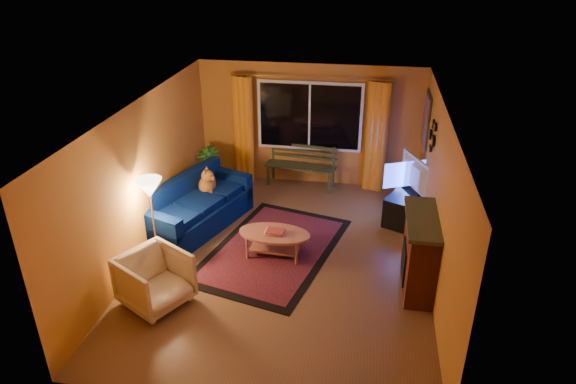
% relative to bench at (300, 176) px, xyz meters
% --- Properties ---
extents(floor, '(4.50, 6.00, 0.02)m').
position_rel_bench_xyz_m(floor, '(0.14, -2.75, -0.23)').
color(floor, brown).
rests_on(floor, ground).
extents(ceiling, '(4.50, 6.00, 0.02)m').
position_rel_bench_xyz_m(ceiling, '(0.14, -2.75, 2.29)').
color(ceiling, white).
rests_on(ceiling, ground).
extents(wall_back, '(4.50, 0.02, 2.50)m').
position_rel_bench_xyz_m(wall_back, '(0.14, 0.26, 1.03)').
color(wall_back, '#C57B2E').
rests_on(wall_back, ground).
extents(wall_left, '(0.02, 6.00, 2.50)m').
position_rel_bench_xyz_m(wall_left, '(-2.12, -2.75, 1.03)').
color(wall_left, '#C57B2E').
rests_on(wall_left, ground).
extents(wall_right, '(0.02, 6.00, 2.50)m').
position_rel_bench_xyz_m(wall_right, '(2.40, -2.75, 1.03)').
color(wall_right, '#C57B2E').
rests_on(wall_right, ground).
extents(window, '(2.00, 0.02, 1.30)m').
position_rel_bench_xyz_m(window, '(0.14, 0.19, 1.23)').
color(window, black).
rests_on(window, wall_back).
extents(curtain_rod, '(3.20, 0.03, 0.03)m').
position_rel_bench_xyz_m(curtain_rod, '(0.14, 0.15, 2.03)').
color(curtain_rod, '#BF8C3F').
rests_on(curtain_rod, wall_back).
extents(curtain_left, '(0.36, 0.36, 2.24)m').
position_rel_bench_xyz_m(curtain_left, '(-1.21, 0.13, 0.90)').
color(curtain_left, orange).
rests_on(curtain_left, ground).
extents(curtain_right, '(0.36, 0.36, 2.24)m').
position_rel_bench_xyz_m(curtain_right, '(1.49, 0.13, 0.90)').
color(curtain_right, orange).
rests_on(curtain_right, ground).
extents(bench, '(1.50, 0.64, 0.44)m').
position_rel_bench_xyz_m(bench, '(0.00, 0.00, 0.00)').
color(bench, '#31371F').
rests_on(bench, ground).
extents(potted_plant, '(0.49, 0.49, 0.87)m').
position_rel_bench_xyz_m(potted_plant, '(-1.85, -0.37, 0.22)').
color(potted_plant, '#235B1E').
rests_on(potted_plant, ground).
extents(sofa, '(1.63, 2.37, 0.88)m').
position_rel_bench_xyz_m(sofa, '(-1.57, -1.99, 0.22)').
color(sofa, '#021040').
rests_on(sofa, ground).
extents(dog, '(0.43, 0.54, 0.53)m').
position_rel_bench_xyz_m(dog, '(-1.52, -1.50, 0.48)').
color(dog, '#A26727').
rests_on(dog, sofa).
extents(armchair, '(1.09, 1.11, 0.86)m').
position_rel_bench_xyz_m(armchair, '(-1.45, -4.16, 0.21)').
color(armchair, beige).
rests_on(armchair, ground).
extents(floor_lamp, '(0.30, 0.30, 1.43)m').
position_rel_bench_xyz_m(floor_lamp, '(-1.86, -3.14, 0.50)').
color(floor_lamp, '#BF8C3F').
rests_on(floor_lamp, ground).
extents(rug, '(2.47, 3.24, 0.02)m').
position_rel_bench_xyz_m(rug, '(-0.09, -2.54, -0.21)').
color(rug, maroon).
rests_on(rug, ground).
extents(coffee_table, '(1.23, 1.23, 0.42)m').
position_rel_bench_xyz_m(coffee_table, '(-0.04, -2.68, -0.01)').
color(coffee_table, '#B56954').
rests_on(coffee_table, ground).
extents(tv_console, '(0.94, 1.38, 0.55)m').
position_rel_bench_xyz_m(tv_console, '(2.14, -0.98, 0.06)').
color(tv_console, black).
rests_on(tv_console, ground).
extents(television, '(0.55, 1.00, 0.60)m').
position_rel_bench_xyz_m(television, '(2.14, -0.98, 0.63)').
color(television, black).
rests_on(television, tv_console).
extents(fireplace, '(0.40, 1.20, 1.10)m').
position_rel_bench_xyz_m(fireplace, '(2.19, -3.15, 0.33)').
color(fireplace, maroon).
rests_on(fireplace, ground).
extents(mirror_cluster, '(0.06, 0.60, 0.56)m').
position_rel_bench_xyz_m(mirror_cluster, '(2.35, -1.45, 1.58)').
color(mirror_cluster, black).
rests_on(mirror_cluster, wall_right).
extents(painting, '(0.04, 0.76, 0.96)m').
position_rel_bench_xyz_m(painting, '(2.36, -0.30, 1.43)').
color(painting, '#C65F1D').
rests_on(painting, wall_right).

